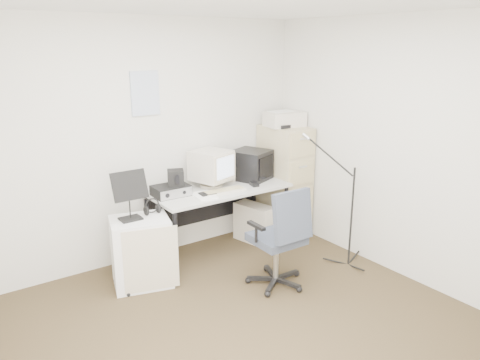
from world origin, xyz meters
TOP-DOWN VIEW (x-y plane):
  - floor at (0.00, 0.00)m, footprint 3.60×3.60m
  - ceiling at (0.00, 0.00)m, footprint 3.60×3.60m
  - wall_back at (0.00, 1.80)m, footprint 3.60×0.02m
  - wall_right at (1.80, 0.00)m, footprint 0.02×3.60m
  - wall_calendar at (-0.02, 1.79)m, footprint 0.30×0.02m
  - filing_cabinet at (1.58, 1.48)m, footprint 0.40×0.60m
  - printer at (1.58, 1.50)m, footprint 0.47×0.36m
  - desk at (0.63, 1.45)m, footprint 1.50×0.70m
  - crt_monitor at (0.59, 1.55)m, footprint 0.46×0.47m
  - crt_tv at (1.12, 1.53)m, footprint 0.49×0.50m
  - desk_speaker at (0.89, 1.59)m, footprint 0.11×0.11m
  - keyboard at (0.58, 1.29)m, footprint 0.47×0.19m
  - mouse at (0.98, 1.29)m, footprint 0.09×0.13m
  - radio_receiver at (0.09, 1.52)m, footprint 0.37×0.27m
  - radio_speaker at (0.14, 1.50)m, footprint 0.21×0.20m
  - papers at (0.34, 1.29)m, footprint 0.23×0.29m
  - pc_tower at (1.09, 1.43)m, footprint 0.31×0.51m
  - office_chair at (0.64, 0.49)m, footprint 0.58×0.58m
  - side_cart at (-0.39, 1.25)m, footprint 0.63×0.55m
  - music_stand at (-0.46, 1.28)m, footprint 0.36×0.24m
  - headphones at (-0.23, 1.30)m, footprint 0.20×0.20m
  - mic_stand at (1.54, 0.38)m, footprint 0.03×0.03m

SIDE VIEW (x-z plane):
  - floor at x=0.00m, z-range -0.01..0.00m
  - pc_tower at x=1.09m, z-range 0.00..0.44m
  - side_cart at x=-0.39m, z-range 0.00..0.66m
  - desk at x=0.63m, z-range 0.00..0.73m
  - office_chair at x=0.64m, z-range 0.00..0.98m
  - filing_cabinet at x=1.58m, z-range 0.00..1.30m
  - mic_stand at x=1.54m, z-range 0.00..1.37m
  - headphones at x=-0.23m, z-range 0.70..0.73m
  - papers at x=0.34m, z-range 0.73..0.75m
  - keyboard at x=0.58m, z-range 0.73..0.76m
  - mouse at x=0.98m, z-range 0.73..0.77m
  - radio_receiver at x=0.09m, z-range 0.73..0.83m
  - desk_speaker at x=0.89m, z-range 0.73..0.89m
  - crt_tv at x=1.12m, z-range 0.73..1.07m
  - music_stand at x=-0.46m, z-range 0.66..1.14m
  - radio_speaker at x=0.14m, z-range 0.83..0.99m
  - crt_monitor at x=0.59m, z-range 0.73..1.13m
  - wall_back at x=0.00m, z-range 0.00..2.50m
  - wall_right at x=1.80m, z-range 0.00..2.50m
  - printer at x=1.58m, z-range 1.30..1.47m
  - wall_calendar at x=-0.02m, z-range 1.53..1.97m
  - ceiling at x=0.00m, z-range 2.50..2.50m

